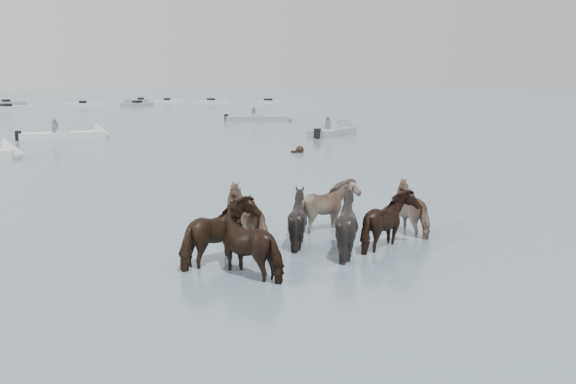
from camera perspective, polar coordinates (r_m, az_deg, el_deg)
ground at (r=14.88m, az=7.82°, el=-4.20°), size 400.00×400.00×0.00m
pony_herd at (r=13.84m, az=2.19°, el=-2.97°), size 6.96×3.64×1.58m
swimming_pony at (r=32.41m, az=1.00°, el=3.76°), size 0.72×0.44×0.44m
motorboat_c at (r=41.73m, az=-18.59°, el=4.81°), size 5.70×2.65×1.92m
motorboat_d at (r=42.84m, az=4.40°, el=5.43°), size 5.30×3.57×1.92m
motorboat_e at (r=57.08m, az=-1.95°, el=6.59°), size 5.76×4.88×1.92m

